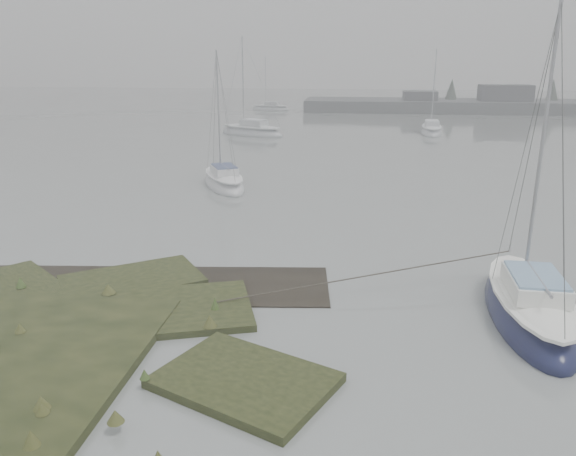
# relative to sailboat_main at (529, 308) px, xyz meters

# --- Properties ---
(ground) EXTENTS (160.00, 160.00, 0.00)m
(ground) POSITION_rel_sailboat_main_xyz_m (-7.30, 26.46, -0.26)
(ground) COLOR slate
(ground) RESTS_ON ground
(far_shoreline) EXTENTS (60.00, 8.00, 4.15)m
(far_shoreline) POSITION_rel_sailboat_main_xyz_m (19.54, 58.35, 0.59)
(far_shoreline) COLOR #4C4F51
(far_shoreline) RESTS_ON ground
(sailboat_main) EXTENTS (2.22, 6.11, 8.52)m
(sailboat_main) POSITION_rel_sailboat_main_xyz_m (0.00, 0.00, 0.00)
(sailboat_main) COLOR #111535
(sailboat_main) RESTS_ON ground
(sailboat_white) EXTENTS (3.93, 5.51, 7.46)m
(sailboat_white) POSITION_rel_sailboat_main_xyz_m (-11.59, 14.24, -0.03)
(sailboat_white) COLOR silver
(sailboat_white) RESTS_ON ground
(sailboat_far_a) EXTENTS (6.58, 4.56, 8.89)m
(sailboat_far_a) POSITION_rel_sailboat_main_xyz_m (-13.81, 34.07, 0.01)
(sailboat_far_a) COLOR #A5A9AF
(sailboat_far_a) RESTS_ON ground
(sailboat_far_b) EXTENTS (2.12, 5.58, 7.73)m
(sailboat_far_b) POSITION_rel_sailboat_main_xyz_m (1.80, 37.05, -0.02)
(sailboat_far_b) COLOR silver
(sailboat_far_b) RESTS_ON ground
(sailboat_far_c) EXTENTS (5.21, 2.78, 7.01)m
(sailboat_far_c) POSITION_rel_sailboat_main_xyz_m (-15.73, 57.23, -0.05)
(sailboat_far_c) COLOR #A3A8AC
(sailboat_far_c) RESTS_ON ground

